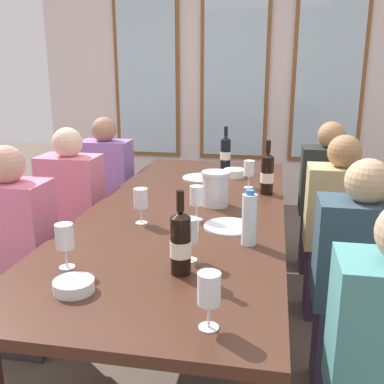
# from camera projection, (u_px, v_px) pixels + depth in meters

# --- Properties ---
(ground_plane) EXTENTS (12.00, 12.00, 0.00)m
(ground_plane) POSITION_uv_depth(u_px,v_px,m) (187.00, 329.00, 2.60)
(ground_plane) COLOR brown
(back_wall_with_windows) EXTENTS (4.22, 0.10, 2.90)m
(back_wall_with_windows) POSITION_uv_depth(u_px,v_px,m) (235.00, 70.00, 4.69)
(back_wall_with_windows) COLOR silver
(back_wall_with_windows) RESTS_ON ground
(dining_table) EXTENTS (1.02, 2.54, 0.74)m
(dining_table) POSITION_uv_depth(u_px,v_px,m) (187.00, 219.00, 2.41)
(dining_table) COLOR #432519
(dining_table) RESTS_ON ground
(white_plate_0) EXTENTS (0.26, 0.26, 0.01)m
(white_plate_0) POSITION_uv_depth(u_px,v_px,m) (202.00, 178.00, 3.04)
(white_plate_0) COLOR white
(white_plate_0) RESTS_ON dining_table
(white_plate_1) EXTENTS (0.24, 0.24, 0.01)m
(white_plate_1) POSITION_uv_depth(u_px,v_px,m) (229.00, 226.00, 2.11)
(white_plate_1) COLOR white
(white_plate_1) RESTS_ON dining_table
(metal_pitcher) EXTENTS (0.16, 0.16, 0.19)m
(metal_pitcher) POSITION_uv_depth(u_px,v_px,m) (216.00, 189.00, 2.42)
(metal_pitcher) COLOR silver
(metal_pitcher) RESTS_ON dining_table
(wine_bottle_0) EXTENTS (0.08, 0.08, 0.31)m
(wine_bottle_0) POSITION_uv_depth(u_px,v_px,m) (181.00, 242.00, 1.61)
(wine_bottle_0) COLOR black
(wine_bottle_0) RESTS_ON dining_table
(wine_bottle_1) EXTENTS (0.08, 0.08, 0.31)m
(wine_bottle_1) POSITION_uv_depth(u_px,v_px,m) (225.00, 152.00, 3.32)
(wine_bottle_1) COLOR black
(wine_bottle_1) RESTS_ON dining_table
(wine_bottle_2) EXTENTS (0.08, 0.08, 0.32)m
(wine_bottle_2) POSITION_uv_depth(u_px,v_px,m) (267.00, 174.00, 2.64)
(wine_bottle_2) COLOR black
(wine_bottle_2) RESTS_ON dining_table
(tasting_bowl_0) EXTENTS (0.15, 0.15, 0.05)m
(tasting_bowl_0) POSITION_uv_depth(u_px,v_px,m) (234.00, 173.00, 3.08)
(tasting_bowl_0) COLOR white
(tasting_bowl_0) RESTS_ON dining_table
(tasting_bowl_1) EXTENTS (0.14, 0.14, 0.04)m
(tasting_bowl_1) POSITION_uv_depth(u_px,v_px,m) (74.00, 286.00, 1.50)
(tasting_bowl_1) COLOR white
(tasting_bowl_1) RESTS_ON dining_table
(water_bottle) EXTENTS (0.06, 0.06, 0.24)m
(water_bottle) POSITION_uv_depth(u_px,v_px,m) (249.00, 219.00, 1.88)
(water_bottle) COLOR white
(water_bottle) RESTS_ON dining_table
(wine_glass_0) EXTENTS (0.07, 0.07, 0.17)m
(wine_glass_0) POSITION_uv_depth(u_px,v_px,m) (249.00, 170.00, 2.78)
(wine_glass_0) COLOR white
(wine_glass_0) RESTS_ON dining_table
(wine_glass_1) EXTENTS (0.07, 0.07, 0.17)m
(wine_glass_1) POSITION_uv_depth(u_px,v_px,m) (197.00, 196.00, 2.18)
(wine_glass_1) COLOR white
(wine_glass_1) RESTS_ON dining_table
(wine_glass_2) EXTENTS (0.07, 0.07, 0.17)m
(wine_glass_2) POSITION_uv_depth(u_px,v_px,m) (190.00, 232.00, 1.72)
(wine_glass_2) COLOR white
(wine_glass_2) RESTS_ON dining_table
(wine_glass_3) EXTENTS (0.07, 0.07, 0.17)m
(wine_glass_3) POSITION_uv_depth(u_px,v_px,m) (65.00, 238.00, 1.65)
(wine_glass_3) COLOR white
(wine_glass_3) RESTS_ON dining_table
(wine_glass_4) EXTENTS (0.07, 0.07, 0.17)m
(wine_glass_4) POSITION_uv_depth(u_px,v_px,m) (141.00, 199.00, 2.13)
(wine_glass_4) COLOR white
(wine_glass_4) RESTS_ON dining_table
(wine_glass_5) EXTENTS (0.07, 0.07, 0.17)m
(wine_glass_5) POSITION_uv_depth(u_px,v_px,m) (209.00, 291.00, 1.26)
(wine_glass_5) COLOR white
(wine_glass_5) RESTS_ON dining_table
(seated_person_0) EXTENTS (0.38, 0.24, 1.11)m
(seated_person_0) POSITION_uv_depth(u_px,v_px,m) (73.00, 216.00, 2.93)
(seated_person_0) COLOR #39362D
(seated_person_0) RESTS_ON ground
(seated_person_1) EXTENTS (0.38, 0.24, 1.11)m
(seated_person_1) POSITION_uv_depth(u_px,v_px,m) (337.00, 234.00, 2.62)
(seated_person_1) COLOR #382440
(seated_person_1) RESTS_ON ground
(seated_person_2) EXTENTS (0.38, 0.24, 1.11)m
(seated_person_2) POSITION_uv_depth(u_px,v_px,m) (107.00, 192.00, 3.52)
(seated_person_2) COLOR #223731
(seated_person_2) RESTS_ON ground
(seated_person_3) EXTENTS (0.38, 0.24, 1.11)m
(seated_person_3) POSITION_uv_depth(u_px,v_px,m) (326.00, 203.00, 3.23)
(seated_person_3) COLOR #2F282F
(seated_person_3) RESTS_ON ground
(seated_person_4) EXTENTS (0.38, 0.24, 1.11)m
(seated_person_4) POSITION_uv_depth(u_px,v_px,m) (16.00, 258.00, 2.29)
(seated_person_4) COLOR #3A3131
(seated_person_4) RESTS_ON ground
(seated_person_5) EXTENTS (0.38, 0.24, 1.11)m
(seated_person_5) POSITION_uv_depth(u_px,v_px,m) (356.00, 288.00, 1.98)
(seated_person_5) COLOR #382D42
(seated_person_5) RESTS_ON ground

